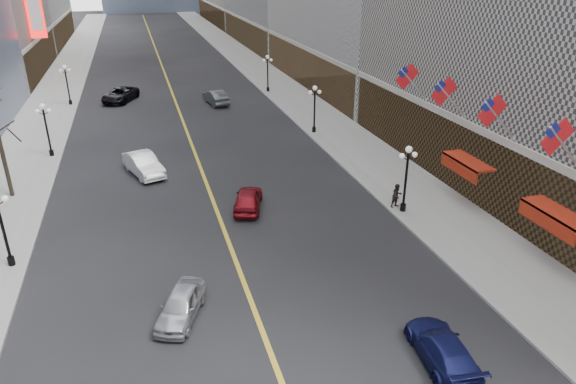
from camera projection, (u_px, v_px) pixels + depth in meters
sidewalk_east at (276, 84)px, 69.60m from camera, size 6.00×230.00×0.15m
sidewalk_west at (55, 98)px, 62.38m from camera, size 6.00×230.00×0.15m
lane_line at (166, 76)px, 74.77m from camera, size 0.25×200.00×0.02m
streetlamp_east_1 at (407, 172)px, 32.86m from camera, size 1.26×0.44×4.52m
streetlamp_east_2 at (315, 104)px, 48.62m from camera, size 1.26×0.44×4.52m
streetlamp_east_3 at (268, 69)px, 64.37m from camera, size 1.26×0.44×4.52m
streetlamp_west_1 at (1, 220)px, 26.78m from camera, size 1.26×0.44×4.52m
streetlamp_west_2 at (46, 124)px, 42.54m from camera, size 1.26×0.44×4.52m
streetlamp_west_3 at (67, 81)px, 58.29m from camera, size 1.26×0.44×4.52m
flag_2 at (559, 140)px, 24.97m from camera, size 2.87×0.12×2.87m
flag_3 at (494, 113)px, 29.35m from camera, size 2.87×0.12×2.87m
flag_4 at (446, 94)px, 33.72m from camera, size 2.87×0.12×2.87m
flag_5 at (409, 79)px, 38.10m from camera, size 2.87×0.12×2.87m
awning_b at (554, 215)px, 26.90m from camera, size 1.40×4.00×0.93m
awning_c at (465, 163)px, 33.90m from camera, size 1.40×4.00×0.93m
car_nb_near at (181, 305)px, 23.76m from camera, size 3.08×4.31×1.36m
car_nb_mid at (144, 164)px, 39.88m from camera, size 3.27×5.33×1.66m
car_nb_far at (120, 95)px, 60.94m from camera, size 4.89×6.45×1.63m
car_sb_near at (443, 349)px, 21.06m from camera, size 2.37×4.78×1.34m
car_sb_mid at (248, 199)px, 34.30m from camera, size 2.95×4.60×1.46m
car_sb_far at (216, 97)px, 59.82m from camera, size 2.57×5.18×1.63m
ped_east_walk at (397, 196)px, 34.17m from camera, size 0.89×0.61×1.66m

